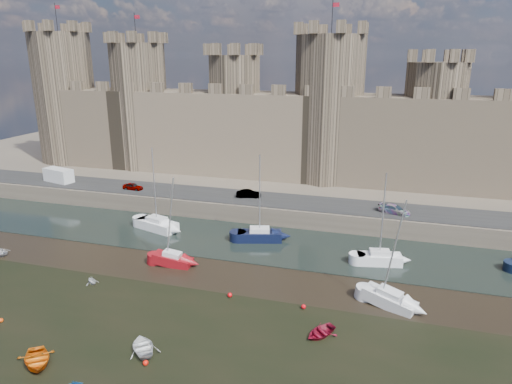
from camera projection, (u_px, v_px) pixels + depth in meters
ground at (205, 369)px, 34.06m from camera, size 160.00×160.00×0.00m
water_channel at (280, 245)px, 56.10m from camera, size 160.00×12.00×0.08m
quay at (323, 169)px, 88.83m from camera, size 160.00×60.00×2.50m
road at (297, 202)px, 64.57m from camera, size 160.00×7.00×0.10m
castle at (311, 124)px, 74.98m from camera, size 108.50×11.00×29.00m
car_0 at (133, 187)px, 70.31m from camera, size 3.30×1.55×1.09m
car_1 at (249, 194)px, 66.40m from camera, size 3.79×2.01×1.19m
car_2 at (395, 209)px, 59.71m from camera, size 4.39×2.89×1.18m
van at (59, 175)px, 74.46m from camera, size 5.53×3.27×2.26m
sailboat_0 at (157, 224)px, 60.89m from camera, size 6.38×3.98×11.14m
sailboat_1 at (260, 235)px, 57.24m from camera, size 5.86×3.56×10.99m
sailboat_2 at (379, 258)px, 50.81m from camera, size 5.13×2.81×10.48m
sailboat_4 at (173, 259)px, 50.67m from camera, size 4.43×1.87×10.20m
sailboat_5 at (389, 299)px, 42.38m from camera, size 5.23×3.52×10.52m
dinghy_0 at (37, 361)px, 34.28m from camera, size 4.53×4.58×0.78m
dinghy_2 at (143, 347)px, 36.10m from camera, size 3.94×4.07×0.69m
dinghy_3 at (92, 281)px, 46.53m from camera, size 1.98×1.91×0.80m
dinghy_4 at (320, 333)px, 37.92m from camera, size 3.32×3.47×0.59m
buoy_0 at (146, 363)px, 34.39m from camera, size 0.43×0.43×0.43m
buoy_1 at (230, 295)px, 44.08m from camera, size 0.46×0.46×0.46m
buoy_3 at (304, 307)px, 42.05m from camera, size 0.44×0.44×0.44m
buoy_4 at (1, 320)px, 39.95m from camera, size 0.38×0.38×0.38m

